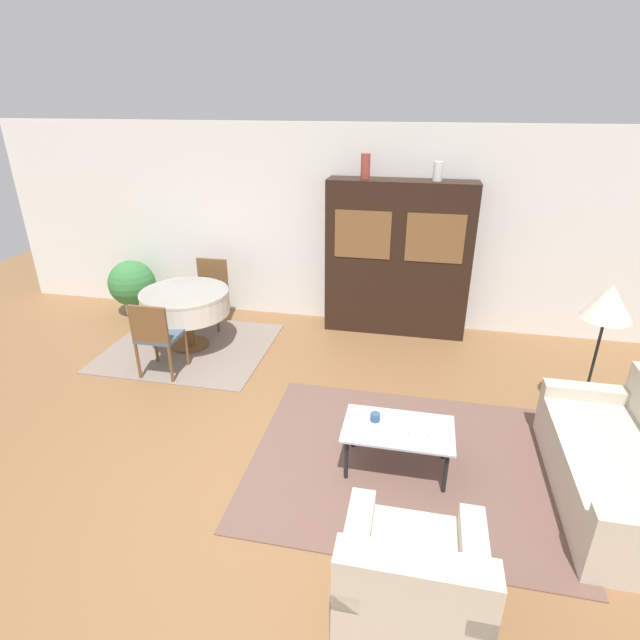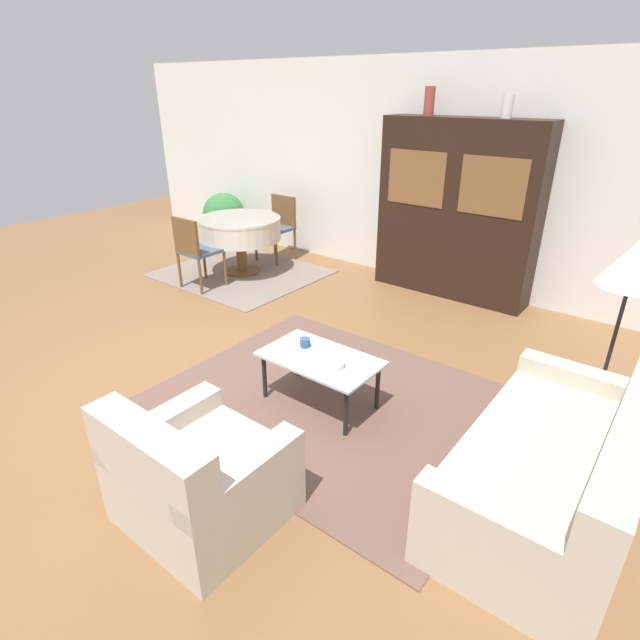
% 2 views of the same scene
% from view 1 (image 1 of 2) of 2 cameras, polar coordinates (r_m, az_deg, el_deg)
% --- Properties ---
extents(ground_plane, '(14.00, 14.00, 0.00)m').
position_cam_1_polar(ground_plane, '(4.42, -6.60, -18.65)').
color(ground_plane, brown).
extents(wall_back, '(10.00, 0.06, 2.70)m').
position_cam_1_polar(wall_back, '(6.97, 2.16, 10.56)').
color(wall_back, white).
rests_on(wall_back, ground_plane).
extents(area_rug, '(2.72, 2.20, 0.01)m').
position_cam_1_polar(area_rug, '(4.69, 9.71, -15.76)').
color(area_rug, brown).
rests_on(area_rug, ground_plane).
extents(dining_rug, '(2.04, 1.80, 0.01)m').
position_cam_1_polar(dining_rug, '(6.73, -14.64, -3.01)').
color(dining_rug, gray).
rests_on(dining_rug, ground_plane).
extents(couch, '(0.91, 1.77, 0.83)m').
position_cam_1_polar(couch, '(4.76, 31.66, -14.46)').
color(couch, beige).
rests_on(couch, ground_plane).
extents(armchair, '(0.87, 0.82, 0.80)m').
position_cam_1_polar(armchair, '(3.45, 10.43, -27.50)').
color(armchair, beige).
rests_on(armchair, ground_plane).
extents(coffee_table, '(0.93, 0.55, 0.42)m').
position_cam_1_polar(coffee_table, '(4.39, 8.91, -12.57)').
color(coffee_table, black).
rests_on(coffee_table, area_rug).
extents(display_cabinet, '(1.88, 0.42, 2.05)m').
position_cam_1_polar(display_cabinet, '(6.72, 8.85, 6.90)').
color(display_cabinet, black).
rests_on(display_cabinet, ground_plane).
extents(dining_table, '(1.10, 1.10, 0.76)m').
position_cam_1_polar(dining_table, '(6.52, -15.14, 1.91)').
color(dining_table, brown).
rests_on(dining_table, dining_rug).
extents(dining_chair_near, '(0.44, 0.44, 0.91)m').
position_cam_1_polar(dining_chair_near, '(5.94, -18.23, -1.52)').
color(dining_chair_near, brown).
rests_on(dining_chair_near, dining_rug).
extents(dining_chair_far, '(0.44, 0.44, 0.91)m').
position_cam_1_polar(dining_chair_far, '(7.19, -12.45, 3.64)').
color(dining_chair_far, brown).
rests_on(dining_chair_far, dining_rug).
extents(floor_lamp, '(0.45, 0.45, 1.44)m').
position_cam_1_polar(floor_lamp, '(5.31, 30.06, 1.43)').
color(floor_lamp, black).
rests_on(floor_lamp, ground_plane).
extents(cup, '(0.08, 0.08, 0.07)m').
position_cam_1_polar(cup, '(4.41, 6.32, -10.97)').
color(cup, '#33517A').
rests_on(cup, coffee_table).
extents(bowl, '(0.17, 0.17, 0.05)m').
position_cam_1_polar(bowl, '(4.31, 11.20, -12.45)').
color(bowl, white).
rests_on(bowl, coffee_table).
extents(vase_tall, '(0.12, 0.12, 0.30)m').
position_cam_1_polar(vase_tall, '(6.52, 5.22, 17.12)').
color(vase_tall, '#9E4238').
rests_on(vase_tall, display_cabinet).
extents(vase_short, '(0.12, 0.12, 0.23)m').
position_cam_1_polar(vase_short, '(6.48, 13.32, 16.21)').
color(vase_short, white).
rests_on(vase_short, display_cabinet).
extents(potted_plant, '(0.67, 0.67, 0.81)m').
position_cam_1_polar(potted_plant, '(7.87, -20.67, 3.82)').
color(potted_plant, beige).
rests_on(potted_plant, ground_plane).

